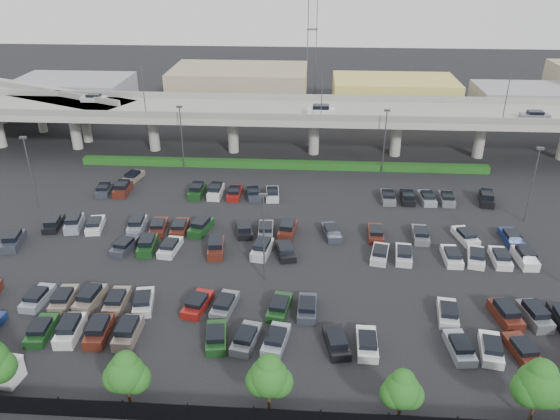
% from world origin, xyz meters
% --- Properties ---
extents(ground, '(280.00, 280.00, 0.00)m').
position_xyz_m(ground, '(0.00, 0.00, 0.00)').
color(ground, black).
extents(overpass, '(150.00, 13.00, 15.80)m').
position_xyz_m(overpass, '(-0.21, 31.99, 6.97)').
color(overpass, gray).
rests_on(overpass, ground).
extents(on_ramp, '(50.93, 30.13, 8.80)m').
position_xyz_m(on_ramp, '(-52.10, 43.05, 6.86)').
color(on_ramp, gray).
rests_on(on_ramp, ground).
extents(hedge, '(66.00, 1.60, 1.10)m').
position_xyz_m(hedge, '(0.00, 25.00, 0.55)').
color(hedge, '#123F12').
rests_on(hedge, ground).
extents(fence, '(70.00, 0.10, 2.00)m').
position_xyz_m(fence, '(-0.05, -28.00, 0.90)').
color(fence, black).
rests_on(fence, ground).
extents(tree_row, '(65.07, 3.66, 5.94)m').
position_xyz_m(tree_row, '(0.70, -26.53, 3.52)').
color(tree_row, '#332316').
rests_on(tree_row, ground).
extents(parked_cars, '(63.06, 41.67, 1.67)m').
position_xyz_m(parked_cars, '(-0.51, -4.01, 0.61)').
color(parked_cars, gray).
rests_on(parked_cars, ground).
extents(light_poles, '(66.90, 48.38, 10.30)m').
position_xyz_m(light_poles, '(-4.13, 2.00, 6.24)').
color(light_poles, '#444449').
rests_on(light_poles, ground).
extents(distant_buildings, '(138.00, 24.00, 9.00)m').
position_xyz_m(distant_buildings, '(12.38, 61.81, 3.74)').
color(distant_buildings, gray).
rests_on(distant_buildings, ground).
extents(comm_tower, '(2.40, 2.40, 30.00)m').
position_xyz_m(comm_tower, '(4.00, 74.00, 15.61)').
color(comm_tower, '#444449').
rests_on(comm_tower, ground).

